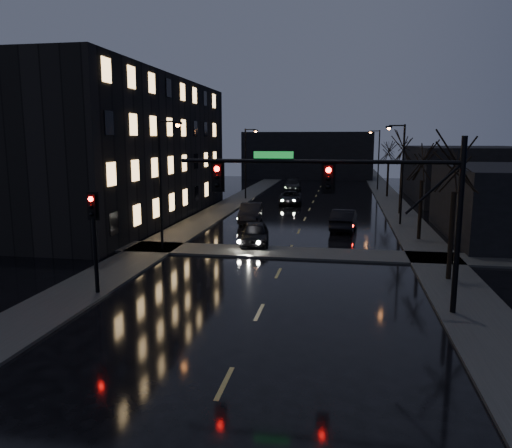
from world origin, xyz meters
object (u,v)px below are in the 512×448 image
at_px(oncoming_car_c, 290,198).
at_px(oncoming_car_d, 292,185).
at_px(oncoming_car_b, 251,213).
at_px(lead_car, 344,219).
at_px(oncoming_car_a, 255,234).

distance_m(oncoming_car_c, oncoming_car_d, 13.77).
xyz_separation_m(oncoming_car_b, lead_car, (7.64, -2.17, 0.01)).
relative_size(oncoming_car_a, oncoming_car_b, 0.93).
distance_m(oncoming_car_a, lead_car, 8.78).
xyz_separation_m(oncoming_car_a, lead_car, (5.74, 6.65, 0.04)).
distance_m(oncoming_car_a, oncoming_car_d, 34.75).
bearing_deg(oncoming_car_d, oncoming_car_a, -95.67).
bearing_deg(lead_car, oncoming_car_b, -10.35).
xyz_separation_m(oncoming_car_a, oncoming_car_b, (-1.90, 8.82, 0.03)).
bearing_deg(lead_car, oncoming_car_d, -70.89).
bearing_deg(oncoming_car_b, oncoming_car_c, 75.86).
bearing_deg(oncoming_car_b, lead_car, -20.53).
bearing_deg(oncoming_car_a, oncoming_car_d, 84.04).
relative_size(oncoming_car_a, lead_car, 0.92).
relative_size(oncoming_car_c, oncoming_car_d, 0.90).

